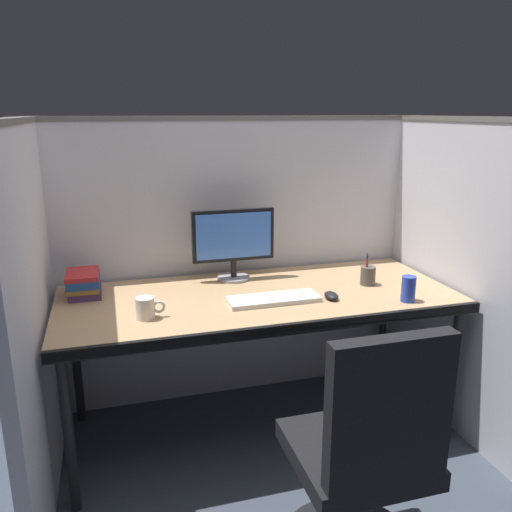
# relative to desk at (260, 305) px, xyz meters

# --- Properties ---
(ground_plane) EXTENTS (8.00, 8.00, 0.00)m
(ground_plane) POSITION_rel_desk_xyz_m (0.00, -0.29, -0.69)
(ground_plane) COLOR #383F4C
(cubicle_partition_rear) EXTENTS (2.21, 0.06, 1.57)m
(cubicle_partition_rear) POSITION_rel_desk_xyz_m (0.00, 0.46, 0.10)
(cubicle_partition_rear) COLOR silver
(cubicle_partition_rear) RESTS_ON ground
(cubicle_partition_left) EXTENTS (0.06, 1.41, 1.57)m
(cubicle_partition_left) POSITION_rel_desk_xyz_m (-0.99, -0.09, 0.10)
(cubicle_partition_left) COLOR silver
(cubicle_partition_left) RESTS_ON ground
(cubicle_partition_right) EXTENTS (0.06, 1.41, 1.57)m
(cubicle_partition_right) POSITION_rel_desk_xyz_m (0.99, -0.09, 0.10)
(cubicle_partition_right) COLOR silver
(cubicle_partition_right) RESTS_ON ground
(desk) EXTENTS (1.90, 0.80, 0.74)m
(desk) POSITION_rel_desk_xyz_m (0.00, 0.00, 0.00)
(desk) COLOR tan
(desk) RESTS_ON ground
(office_chair) EXTENTS (0.52, 0.52, 0.97)m
(office_chair) POSITION_rel_desk_xyz_m (0.09, -0.93, -0.33)
(office_chair) COLOR black
(office_chair) RESTS_ON ground
(monitor_center) EXTENTS (0.43, 0.17, 0.37)m
(monitor_center) POSITION_rel_desk_xyz_m (-0.06, 0.28, 0.27)
(monitor_center) COLOR gray
(monitor_center) RESTS_ON desk
(keyboard_main) EXTENTS (0.43, 0.15, 0.02)m
(keyboard_main) POSITION_rel_desk_xyz_m (0.04, -0.10, 0.06)
(keyboard_main) COLOR silver
(keyboard_main) RESTS_ON desk
(computer_mouse) EXTENTS (0.06, 0.10, 0.04)m
(computer_mouse) POSITION_rel_desk_xyz_m (0.31, -0.14, 0.07)
(computer_mouse) COLOR black
(computer_mouse) RESTS_ON desk
(pen_cup) EXTENTS (0.08, 0.08, 0.16)m
(pen_cup) POSITION_rel_desk_xyz_m (0.58, 0.00, 0.10)
(pen_cup) COLOR #4C4742
(pen_cup) RESTS_ON desk
(book_stack) EXTENTS (0.16, 0.22, 0.12)m
(book_stack) POSITION_rel_desk_xyz_m (-0.81, 0.23, 0.11)
(book_stack) COLOR #4C3366
(book_stack) RESTS_ON desk
(coffee_mug) EXTENTS (0.13, 0.08, 0.09)m
(coffee_mug) POSITION_rel_desk_xyz_m (-0.55, -0.15, 0.10)
(coffee_mug) COLOR silver
(coffee_mug) RESTS_ON desk
(soda_can) EXTENTS (0.07, 0.07, 0.12)m
(soda_can) POSITION_rel_desk_xyz_m (0.64, -0.27, 0.11)
(soda_can) COLOR #263FB2
(soda_can) RESTS_ON desk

